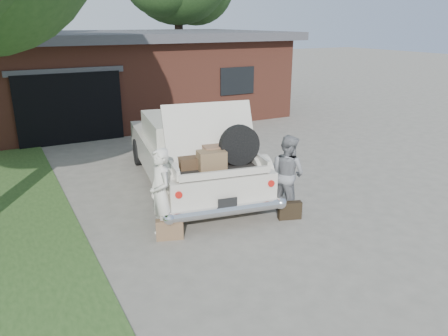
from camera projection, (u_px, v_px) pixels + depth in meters
name	position (u px, v px, depth m)	size (l,w,h in m)	color
ground	(239.00, 234.00, 7.96)	(90.00, 90.00, 0.00)	gray
house	(118.00, 74.00, 17.45)	(12.80, 7.80, 3.30)	brown
sedan	(190.00, 151.00, 10.19)	(2.99, 5.77, 2.19)	beige
woman_left	(161.00, 194.00, 7.63)	(0.60, 0.39, 1.65)	silver
woman_right	(287.00, 173.00, 8.74)	(0.77, 0.60, 1.59)	gray
suitcase_left	(170.00, 229.00, 7.73)	(0.48, 0.15, 0.37)	brown
suitcase_right	(290.00, 210.00, 8.54)	(0.46, 0.14, 0.35)	black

